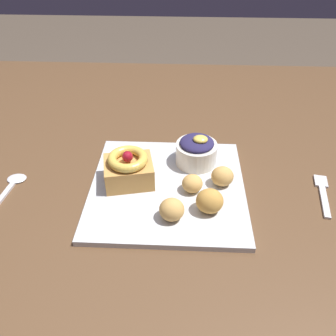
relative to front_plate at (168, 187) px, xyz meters
The scene contains 11 objects.
ground_plane 0.74m from the front_plate, 116.30° to the left, with size 8.00×8.00×0.00m, color brown.
dining_table 0.14m from the front_plate, 116.30° to the left, with size 1.43×1.14×0.73m.
front_plate is the anchor object (origin of this frame).
cake_slice 0.09m from the front_plate, behind, with size 0.11×0.10×0.07m.
berry_ramekin 0.10m from the front_plate, 53.72° to the left, with size 0.09×0.09×0.07m.
fritter_front 0.06m from the front_plate, 15.69° to the right, with size 0.04×0.04×0.04m, color tan.
fritter_middle 0.11m from the front_plate, 40.48° to the right, with size 0.05×0.05×0.05m, color gold.
fritter_back 0.09m from the front_plate, 82.52° to the right, with size 0.05×0.04×0.04m, color tan.
fritter_extra 0.11m from the front_plate, ahead, with size 0.04×0.04×0.04m, color tan.
fork 0.31m from the front_plate, ahead, with size 0.04×0.13×0.00m.
spoon 0.32m from the front_plate, behind, with size 0.04×0.13×0.00m.
Camera 1 is at (0.08, -0.63, 1.20)m, focal length 37.27 mm.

